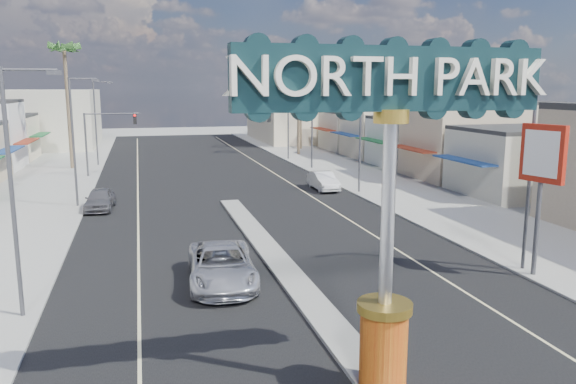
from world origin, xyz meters
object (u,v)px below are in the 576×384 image
streetlight_l_near (16,181)px  streetlight_l_mid (75,135)px  traffic_signal_left (106,131)px  traffic_signal_right (295,128)px  bank_pylon_sign (542,162)px  suv_left (222,265)px  streetlight_r_mid (358,130)px  palm_left_far (64,55)px  car_parked_left (100,199)px  gateway_sign (389,181)px  car_parked_right (323,181)px  streetlight_r_far (287,116)px  palm_right_mid (299,68)px  palm_right_far (301,56)px  streetlight_l_far (97,119)px  streetlight_r_near (528,162)px

streetlight_l_near → streetlight_l_mid: (0.00, 20.00, 0.00)m
traffic_signal_left → streetlight_l_mid: size_ratio=0.67×
traffic_signal_right → bank_pylon_sign: size_ratio=0.90×
suv_left → bank_pylon_sign: bank_pylon_sign is taller
streetlight_r_mid → traffic_signal_left: bearing=144.5°
palm_left_far → car_parked_left: size_ratio=2.99×
gateway_sign → car_parked_right: bearing=74.6°
streetlight_l_mid → suv_left: streetlight_l_mid is taller
gateway_sign → palm_left_far: bearing=105.1°
suv_left → streetlight_l_mid: bearing=116.2°
bank_pylon_sign → streetlight_r_far: bearing=75.0°
gateway_sign → suv_left: bearing=107.2°
suv_left → streetlight_r_mid: bearing=57.6°
streetlight_l_near → bank_pylon_sign: (20.93, -0.86, 0.08)m
palm_right_mid → palm_right_far: palm_right_far is taller
gateway_sign → palm_right_mid: bearing=76.5°
bank_pylon_sign → streetlight_l_mid: bearing=120.0°
car_parked_right → streetlight_l_far: bearing=133.9°
palm_left_far → gateway_sign: bearing=-74.9°
traffic_signal_left → streetlight_r_mid: 24.11m
palm_right_far → suv_left: palm_right_far is taller
gateway_sign → streetlight_l_mid: size_ratio=1.02×
traffic_signal_right → palm_left_far: (-22.18, 6.01, 7.22)m
streetlight_r_far → car_parked_right: 20.46m
palm_right_mid → streetlight_r_near: bearing=-93.2°
gateway_sign → streetlight_r_mid: 29.91m
palm_right_mid → streetlight_l_mid: bearing=-132.0°
car_parked_left → bank_pylon_sign: bank_pylon_sign is taller
car_parked_left → traffic_signal_right: bearing=44.3°
traffic_signal_left → car_parked_right: 21.44m
streetlight_r_near → gateway_sign: bearing=-142.4°
traffic_signal_left → bank_pylon_sign: bearing=-60.5°
bank_pylon_sign → gateway_sign: bearing=-160.7°
gateway_sign → palm_left_far: palm_left_far is taller
traffic_signal_left → car_parked_right: (17.50, -11.88, -3.53)m
palm_left_far → bank_pylon_sign: 47.56m
palm_left_far → suv_left: palm_left_far is taller
traffic_signal_right → car_parked_left: bearing=-140.0°
palm_left_far → bank_pylon_sign: bearing=-60.1°
gateway_sign → car_parked_left: (-9.00, 26.78, -5.18)m
streetlight_l_mid → streetlight_r_far: bearing=46.5°
streetlight_r_near → streetlight_r_mid: 20.00m
streetlight_l_near → palm_right_mid: bearing=63.0°
streetlight_r_near → bank_pylon_sign: bearing=-85.9°
traffic_signal_left → bank_pylon_sign: bank_pylon_sign is taller
streetlight_l_far → car_parked_left: 23.69m
streetlight_r_mid → palm_right_far: palm_right_far is taller
streetlight_r_far → bank_pylon_sign: (0.06, -42.86, 0.08)m
streetlight_r_far → suv_left: bearing=-108.5°
palm_right_mid → traffic_signal_right: bearing=-107.6°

